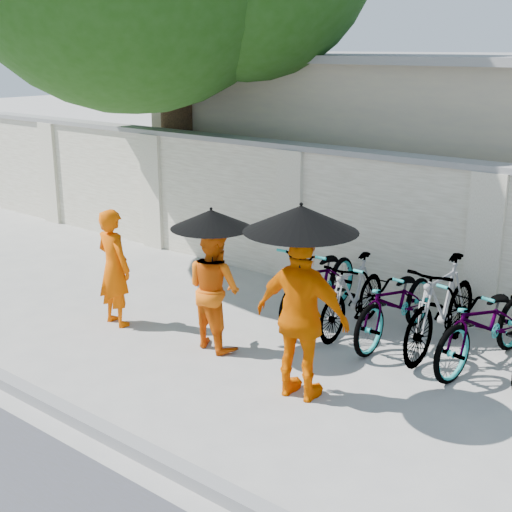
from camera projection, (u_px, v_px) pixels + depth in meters
The scene contains 13 objects.
ground at pixel (199, 364), 8.07m from camera, with size 80.00×80.00×0.00m, color #A9A69F.
kerb at pixel (75, 417), 6.79m from camera, with size 40.00×0.16×0.12m, color gray.
compound_wall at pixel (416, 237), 9.55m from camera, with size 20.00×0.30×2.00m, color silver.
monk_left at pixel (114, 268), 9.03m from camera, with size 0.55×0.36×1.52m, color #E25000.
monk_center at pixel (214, 288), 8.35m from camera, with size 0.71×0.55×1.46m, color #E85E0A.
parasol_center at pixel (211, 219), 8.01m from camera, with size 0.93×0.93×0.87m.
monk_right at pixel (302, 317), 7.08m from camera, with size 1.02×0.42×1.74m, color #E26500.
parasol_right at pixel (301, 219), 6.72m from camera, with size 1.11×1.11×1.04m.
bike_0 at pixel (320, 281), 9.27m from camera, with size 0.69×1.97×1.04m, color #9192A1.
bike_1 at pixel (353, 295), 8.87m from camera, with size 0.45×1.61×0.96m, color #9192A1.
bike_2 at pixel (396, 302), 8.59m from camera, with size 0.65×1.86×0.98m, color #9192A1.
bike_3 at pixel (441, 306), 8.25m from camera, with size 0.53×1.87×1.12m, color #9192A1.
bike_4 at pixel (486, 323), 7.89m from camera, with size 0.67×1.93×1.02m, color #9192A1.
Camera 1 is at (5.19, -5.31, 3.46)m, focal length 50.00 mm.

